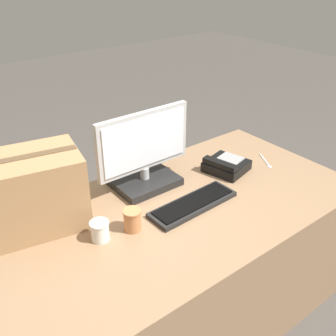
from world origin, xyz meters
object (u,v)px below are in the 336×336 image
object	(u,v)px
spoon	(267,163)
paper_cup_right	(132,220)
desk_phone	(226,165)
monitor	(144,157)
cardboard_box	(36,191)
keyboard	(193,204)
paper_cup_left	(100,231)

from	to	relation	value
spoon	paper_cup_right	bearing A→B (deg)	-58.23
desk_phone	paper_cup_right	bearing A→B (deg)	175.96
monitor	cardboard_box	size ratio (longest dim) A/B	1.17
keyboard	spoon	bearing A→B (deg)	4.26
paper_cup_right	keyboard	bearing A→B (deg)	-5.13
spoon	cardboard_box	xyz separation A→B (m)	(-1.20, 0.24, 0.16)
desk_phone	keyboard	bearing A→B (deg)	-171.75
monitor	paper_cup_left	xyz separation A→B (m)	(-0.39, -0.24, -0.11)
monitor	spoon	xyz separation A→B (m)	(0.66, -0.23, -0.16)
monitor	desk_phone	distance (m)	0.47
paper_cup_right	spoon	distance (m)	0.91
paper_cup_left	spoon	world-z (taller)	paper_cup_left
paper_cup_left	cardboard_box	bearing A→B (deg)	120.12
monitor	paper_cup_left	distance (m)	0.47
desk_phone	spoon	world-z (taller)	desk_phone
desk_phone	spoon	distance (m)	0.26
desk_phone	cardboard_box	world-z (taller)	cardboard_box
spoon	monitor	bearing A→B (deg)	-79.38
monitor	desk_phone	bearing A→B (deg)	-18.91
monitor	desk_phone	size ratio (longest dim) A/B	2.07
desk_phone	paper_cup_right	distance (m)	0.68
keyboard	desk_phone	world-z (taller)	desk_phone
keyboard	cardboard_box	distance (m)	0.69
monitor	spoon	distance (m)	0.72
keyboard	desk_phone	bearing A→B (deg)	20.34
keyboard	paper_cup_right	xyz separation A→B (m)	(-0.31, 0.03, 0.04)
cardboard_box	paper_cup_right	bearing A→B (deg)	-44.27
desk_phone	spoon	size ratio (longest dim) A/B	1.62
monitor	keyboard	bearing A→B (deg)	-77.11
keyboard	paper_cup_right	distance (m)	0.32
paper_cup_right	monitor	bearing A→B (deg)	46.81
paper_cup_right	desk_phone	bearing A→B (deg)	9.98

